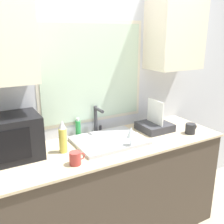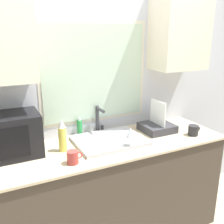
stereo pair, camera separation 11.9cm
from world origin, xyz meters
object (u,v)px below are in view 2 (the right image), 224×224
object	(u,v)px
dish_rack	(157,126)
spray_bottle	(62,136)
faucet	(98,118)
mug_near_sink	(73,157)
microwave	(12,135)
soap_bottle	(80,127)
wine_glass	(130,133)

from	to	relation	value
dish_rack	spray_bottle	bearing A→B (deg)	-178.27
faucet	mug_near_sink	size ratio (longest dim) A/B	2.20
microwave	soap_bottle	bearing A→B (deg)	14.65
mug_near_sink	spray_bottle	bearing A→B (deg)	91.38
soap_bottle	wine_glass	bearing A→B (deg)	-59.65
soap_bottle	wine_glass	distance (m)	0.52
soap_bottle	mug_near_sink	distance (m)	0.52
faucet	soap_bottle	bearing A→B (deg)	173.18
spray_bottle	soap_bottle	xyz separation A→B (m)	(0.22, 0.24, -0.05)
wine_glass	soap_bottle	bearing A→B (deg)	120.35
spray_bottle	soap_bottle	world-z (taller)	spray_bottle
microwave	mug_near_sink	bearing A→B (deg)	-42.09
faucet	mug_near_sink	world-z (taller)	faucet
faucet	microwave	world-z (taller)	microwave
soap_bottle	wine_glass	size ratio (longest dim) A/B	0.92
spray_bottle	mug_near_sink	distance (m)	0.24
dish_rack	wine_glass	distance (m)	0.49
faucet	spray_bottle	world-z (taller)	spray_bottle
dish_rack	spray_bottle	distance (m)	0.91
dish_rack	soap_bottle	size ratio (longest dim) A/B	1.72
microwave	soap_bottle	xyz separation A→B (m)	(0.58, 0.15, -0.08)
microwave	wine_glass	size ratio (longest dim) A/B	2.21
microwave	mug_near_sink	size ratio (longest dim) A/B	3.51
microwave	wine_glass	xyz separation A→B (m)	(0.84, -0.30, -0.03)
dish_rack	wine_glass	xyz separation A→B (m)	(-0.42, -0.23, 0.08)
faucet	dish_rack	xyz separation A→B (m)	(0.51, -0.19, -0.10)
soap_bottle	mug_near_sink	xyz separation A→B (m)	(-0.22, -0.47, -0.03)
mug_near_sink	wine_glass	bearing A→B (deg)	3.41
faucet	wine_glass	world-z (taller)	faucet
faucet	dish_rack	world-z (taller)	dish_rack
microwave	wine_glass	world-z (taller)	microwave
faucet	mug_near_sink	distance (m)	0.61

